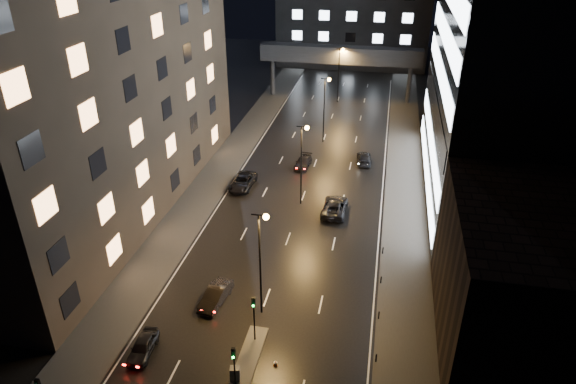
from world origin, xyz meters
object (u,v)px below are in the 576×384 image
(car_away_b, at_px, (216,295))
(utility_cabinet, at_px, (235,374))
(car_away_d, at_px, (303,163))
(car_toward_a, at_px, (335,206))
(car_away_c, at_px, (243,182))
(car_away_a, at_px, (143,346))
(car_toward_b, at_px, (364,158))

(car_away_b, distance_m, utility_cabinet, 9.37)
(car_away_d, relative_size, car_toward_a, 0.78)
(car_away_c, bearing_deg, car_away_a, -88.10)
(car_away_d, height_order, car_toward_a, car_toward_a)
(car_toward_a, distance_m, utility_cabinet, 26.87)
(car_away_c, height_order, car_toward_a, car_toward_a)
(car_away_d, xyz_separation_m, car_toward_a, (5.81, -11.71, 0.15))
(car_away_b, distance_m, car_away_c, 22.62)
(car_away_d, bearing_deg, car_toward_b, 25.14)
(car_away_c, bearing_deg, car_away_d, 50.85)
(car_toward_a, bearing_deg, car_away_b, 65.73)
(car_toward_b, bearing_deg, utility_cabinet, 74.43)
(car_away_a, relative_size, utility_cabinet, 3.33)
(car_away_c, height_order, utility_cabinet, car_away_c)
(car_toward_b, distance_m, utility_cabinet, 41.92)
(car_away_b, bearing_deg, car_away_a, -110.06)
(car_away_b, bearing_deg, car_away_d, 92.37)
(car_away_a, bearing_deg, car_toward_a, 60.06)
(car_away_d, height_order, car_toward_b, car_toward_b)
(car_away_a, height_order, car_toward_a, car_toward_a)
(car_away_c, height_order, car_toward_b, car_away_c)
(car_away_b, height_order, car_away_c, car_away_c)
(car_away_b, relative_size, utility_cabinet, 3.81)
(car_away_a, relative_size, car_away_b, 0.87)
(car_away_a, xyz_separation_m, utility_cabinet, (8.02, -1.29, 0.07))
(car_away_b, xyz_separation_m, utility_cabinet, (4.29, -8.33, -0.00))
(car_away_a, xyz_separation_m, car_away_c, (0.01, 29.36, 0.10))
(utility_cabinet, bearing_deg, car_away_b, 105.69)
(car_away_a, relative_size, car_away_d, 0.88)
(car_away_c, relative_size, car_away_d, 1.23)
(car_toward_a, relative_size, car_toward_b, 1.23)
(car_away_a, height_order, utility_cabinet, car_away_a)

